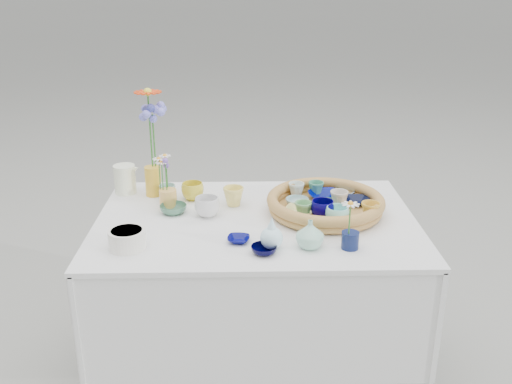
{
  "coord_description": "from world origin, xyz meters",
  "views": [
    {
      "loc": [
        -0.05,
        -2.06,
        1.67
      ],
      "look_at": [
        0.0,
        0.02,
        0.87
      ],
      "focal_mm": 40.0,
      "sensor_mm": 36.0,
      "label": 1
    }
  ],
  "objects_px": {
    "wicker_tray": "(325,204)",
    "tall_vase_yellow": "(153,181)",
    "display_table": "(256,377)",
    "bud_vase_seafoam": "(310,234)"
  },
  "relations": [
    {
      "from": "display_table",
      "to": "wicker_tray",
      "type": "relative_size",
      "value": 2.66
    },
    {
      "from": "wicker_tray",
      "to": "tall_vase_yellow",
      "type": "distance_m",
      "value": 0.75
    },
    {
      "from": "wicker_tray",
      "to": "bud_vase_seafoam",
      "type": "bearing_deg",
      "value": -107.43
    },
    {
      "from": "display_table",
      "to": "bud_vase_seafoam",
      "type": "distance_m",
      "value": 0.88
    },
    {
      "from": "display_table",
      "to": "bud_vase_seafoam",
      "type": "relative_size",
      "value": 12.1
    },
    {
      "from": "display_table",
      "to": "tall_vase_yellow",
      "type": "bearing_deg",
      "value": 148.79
    },
    {
      "from": "wicker_tray",
      "to": "tall_vase_yellow",
      "type": "xyz_separation_m",
      "value": [
        -0.72,
        0.22,
        0.03
      ]
    },
    {
      "from": "display_table",
      "to": "tall_vase_yellow",
      "type": "distance_m",
      "value": 0.98
    },
    {
      "from": "bud_vase_seafoam",
      "to": "tall_vase_yellow",
      "type": "height_order",
      "value": "tall_vase_yellow"
    },
    {
      "from": "display_table",
      "to": "wicker_tray",
      "type": "height_order",
      "value": "wicker_tray"
    }
  ]
}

